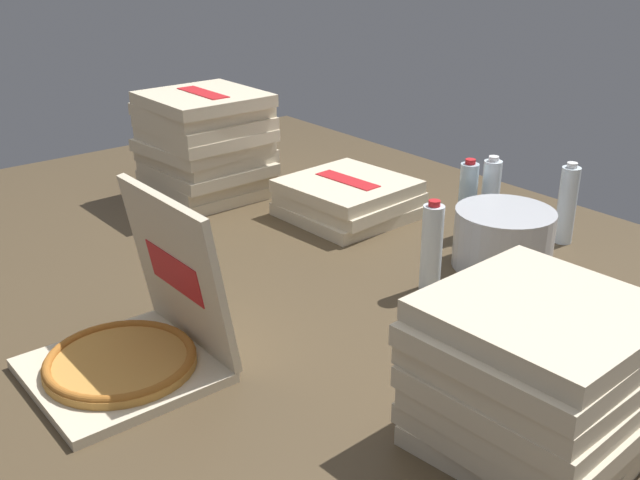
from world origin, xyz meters
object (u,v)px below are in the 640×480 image
(open_pizza_box, at_px, (136,340))
(water_bottle_0, at_px, (567,205))
(water_bottle_3, at_px, (490,197))
(pizza_stack_right_far, at_px, (205,145))
(water_bottle_1, at_px, (467,201))
(water_bottle_2, at_px, (432,248))
(pizza_stack_left_near, at_px, (348,198))
(ice_bucket, at_px, (503,238))
(pizza_stack_center_far, at_px, (536,378))

(open_pizza_box, relative_size, water_bottle_0, 1.53)
(water_bottle_0, bearing_deg, water_bottle_3, -145.77)
(pizza_stack_right_far, height_order, water_bottle_1, pizza_stack_right_far)
(water_bottle_0, xyz_separation_m, water_bottle_2, (-0.03, -0.56, 0.00))
(water_bottle_0, height_order, water_bottle_3, same)
(open_pizza_box, relative_size, pizza_stack_right_far, 0.93)
(open_pizza_box, relative_size, water_bottle_2, 1.53)
(open_pizza_box, xyz_separation_m, pizza_stack_right_far, (-0.89, 0.72, 0.11))
(pizza_stack_left_near, xyz_separation_m, pizza_stack_right_far, (-0.48, -0.25, 0.12))
(open_pizza_box, distance_m, water_bottle_3, 1.21)
(water_bottle_1, distance_m, water_bottle_3, 0.08)
(pizza_stack_right_far, height_order, ice_bucket, pizza_stack_right_far)
(pizza_stack_center_far, xyz_separation_m, pizza_stack_right_far, (-1.59, 0.27, 0.04))
(pizza_stack_center_far, xyz_separation_m, water_bottle_3, (-0.72, 0.76, -0.02))
(pizza_stack_center_far, bearing_deg, pizza_stack_left_near, 155.07)
(water_bottle_0, xyz_separation_m, water_bottle_1, (-0.21, -0.21, 0.00))
(water_bottle_2, bearing_deg, pizza_stack_right_far, -176.49)
(pizza_stack_right_far, xyz_separation_m, water_bottle_3, (0.87, 0.49, -0.06))
(pizza_stack_left_near, relative_size, water_bottle_1, 1.60)
(water_bottle_0, bearing_deg, water_bottle_2, -93.33)
(water_bottle_1, bearing_deg, pizza_stack_right_far, -153.91)
(pizza_stack_left_near, relative_size, water_bottle_3, 1.60)
(open_pizza_box, height_order, pizza_stack_center_far, open_pizza_box)
(open_pizza_box, relative_size, water_bottle_3, 1.53)
(open_pizza_box, distance_m, pizza_stack_right_far, 1.15)
(pizza_stack_center_far, relative_size, pizza_stack_left_near, 1.01)
(water_bottle_2, bearing_deg, pizza_stack_left_near, 161.00)
(open_pizza_box, xyz_separation_m, pizza_stack_center_far, (0.70, 0.45, 0.07))
(pizza_stack_right_far, relative_size, water_bottle_1, 1.64)
(pizza_stack_left_near, distance_m, water_bottle_3, 0.47)
(pizza_stack_center_far, distance_m, pizza_stack_left_near, 1.23)
(pizza_stack_left_near, height_order, pizza_stack_right_far, pizza_stack_right_far)
(water_bottle_1, bearing_deg, water_bottle_2, -62.80)
(open_pizza_box, bearing_deg, ice_bucket, 81.35)
(pizza_stack_left_near, bearing_deg, open_pizza_box, -66.87)
(water_bottle_3, bearing_deg, water_bottle_0, 34.23)
(pizza_stack_center_far, relative_size, water_bottle_1, 1.62)
(water_bottle_2, distance_m, water_bottle_3, 0.46)
(pizza_stack_right_far, distance_m, water_bottle_3, 1.01)
(pizza_stack_left_near, bearing_deg, water_bottle_2, -19.00)
(pizza_stack_left_near, relative_size, pizza_stack_right_far, 0.98)
(open_pizza_box, bearing_deg, water_bottle_2, 80.15)
(open_pizza_box, relative_size, pizza_stack_left_near, 0.95)
(open_pizza_box, relative_size, water_bottle_1, 1.53)
(ice_bucket, bearing_deg, pizza_stack_right_far, -162.42)
(pizza_stack_right_far, xyz_separation_m, water_bottle_0, (1.06, 0.62, -0.06))
(water_bottle_1, relative_size, water_bottle_2, 1.00)
(open_pizza_box, distance_m, water_bottle_2, 0.79)
(water_bottle_3, bearing_deg, pizza_stack_right_far, -150.52)
(water_bottle_1, height_order, water_bottle_3, same)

